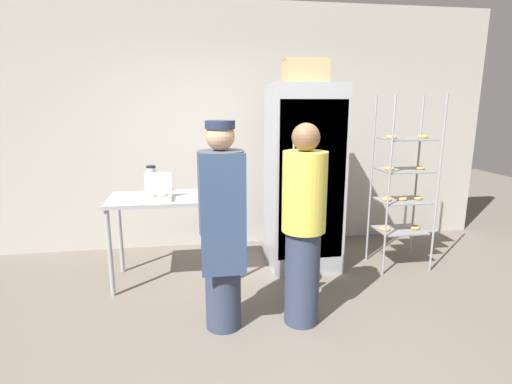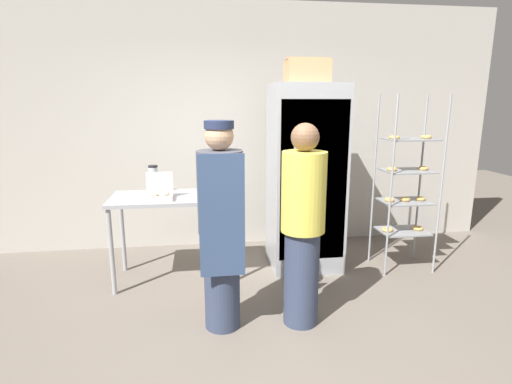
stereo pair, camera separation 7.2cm
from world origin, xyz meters
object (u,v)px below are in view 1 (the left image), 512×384
Objects in this scene: baking_rack at (403,186)px; person_customer at (303,225)px; donut_box at (158,195)px; blender_pitcher at (152,181)px; person_baker at (222,225)px; refrigerator at (303,178)px; cardboard_storage_box at (305,71)px.

baking_rack reaches higher than person_customer.
donut_box is 1.45m from person_customer.
person_baker is at bearing -61.25° from blender_pitcher.
refrigerator is 1.19× the size of person_baker.
baking_rack is 1.59m from cardboard_storage_box.
person_customer is at bearing -144.99° from baking_rack.
baking_rack is 2.63m from blender_pitcher.
baking_rack is 7.17× the size of donut_box.
baking_rack is at bearing 35.01° from person_customer.
donut_box is at bearing -177.65° from baking_rack.
person_customer is (-0.29, -1.10, -1.24)m from cardboard_storage_box.
cardboard_storage_box is at bearing 48.98° from person_baker.
refrigerator is at bearing 11.78° from donut_box.
cardboard_storage_box is (1.55, -0.06, 1.07)m from blender_pitcher.
person_baker reaches higher than person_customer.
donut_box is 1.88m from cardboard_storage_box.
cardboard_storage_box is (-0.03, -0.07, 1.09)m from refrigerator.
baking_rack reaches higher than blender_pitcher.
refrigerator is 6.92× the size of blender_pitcher.
baking_rack is 1.67m from person_customer.
cardboard_storage_box reaches higher than donut_box.
blender_pitcher is at bearing 104.75° from donut_box.
donut_box is at bearing -75.25° from blender_pitcher.
blender_pitcher is (-1.58, -0.01, 0.02)m from refrigerator.
blender_pitcher is 1.88m from cardboard_storage_box.
person_customer is (1.25, -1.15, -0.17)m from blender_pitcher.
donut_box is at bearing -170.57° from cardboard_storage_box.
blender_pitcher is (-2.62, 0.20, 0.09)m from baking_rack.
cardboard_storage_box is 1.87m from person_baker.
donut_box is 0.99m from person_baker.
person_baker is 0.64m from person_customer.
person_customer is at bearing -105.54° from refrigerator.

